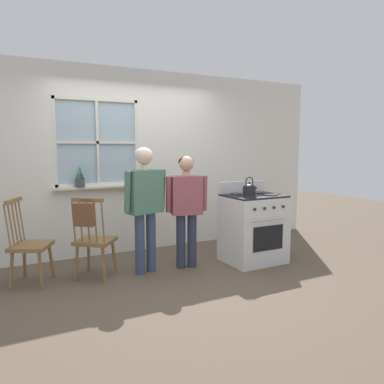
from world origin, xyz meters
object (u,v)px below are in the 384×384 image
at_px(potted_plant, 80,179).
at_px(stove, 253,227).
at_px(person_teen_center, 186,201).
at_px(kettle, 249,189).
at_px(person_elderly_left, 145,197).
at_px(handbag, 84,214).
at_px(chair_by_window, 94,241).
at_px(chair_near_wall, 29,246).

bearing_deg(potted_plant, stove, -30.42).
distance_m(person_teen_center, kettle, 0.83).
distance_m(person_elderly_left, handbag, 0.77).
bearing_deg(potted_plant, handbag, -98.96).
bearing_deg(kettle, person_elderly_left, 163.82).
bearing_deg(kettle, person_teen_center, 156.45).
distance_m(chair_by_window, stove, 2.11).
xyz_separation_m(stove, kettle, (-0.17, -0.13, 0.55)).
relative_size(potted_plant, handbag, 1.03).
relative_size(person_elderly_left, kettle, 6.33).
distance_m(chair_by_window, handbag, 0.44).
distance_m(chair_by_window, chair_near_wall, 0.72).
bearing_deg(chair_by_window, person_teen_center, -150.39).
bearing_deg(chair_by_window, kettle, -156.81).
bearing_deg(person_teen_center, chair_by_window, -174.78).
bearing_deg(person_teen_center, person_elderly_left, -171.99).
height_order(stove, kettle, kettle).
relative_size(chair_near_wall, person_elderly_left, 0.63).
relative_size(stove, kettle, 4.39).
bearing_deg(potted_plant, person_teen_center, -41.74).
xyz_separation_m(kettle, potted_plant, (-1.88, 1.34, 0.10)).
bearing_deg(person_teen_center, potted_plant, 151.44).
height_order(stove, potted_plant, potted_plant).
height_order(kettle, potted_plant, potted_plant).
xyz_separation_m(kettle, handbag, (-2.05, 0.30, -0.21)).
height_order(chair_near_wall, stove, stove).
distance_m(chair_near_wall, kettle, 2.75).
relative_size(chair_by_window, stove, 0.91).
bearing_deg(stove, chair_by_window, 170.25).
height_order(chair_by_window, person_teen_center, person_teen_center).
relative_size(chair_near_wall, kettle, 4.01).
distance_m(chair_by_window, kettle, 2.05).
bearing_deg(chair_by_window, stove, -152.18).
distance_m(person_elderly_left, person_teen_center, 0.56).
bearing_deg(stove, potted_plant, 149.58).
distance_m(chair_by_window, person_elderly_left, 0.80).
xyz_separation_m(chair_by_window, potted_plant, (0.02, 0.85, 0.68)).
bearing_deg(kettle, stove, 37.43).
relative_size(chair_near_wall, potted_plant, 3.14).
bearing_deg(handbag, person_teen_center, 1.06).
bearing_deg(chair_near_wall, kettle, -77.38).
bearing_deg(chair_by_window, potted_plant, -53.81).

